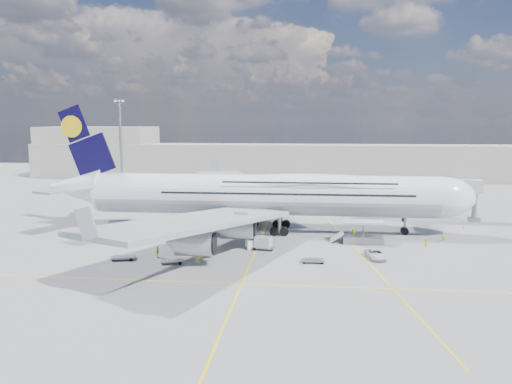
# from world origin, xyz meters

# --- Properties ---
(ground) EXTENTS (300.00, 300.00, 0.00)m
(ground) POSITION_xyz_m (0.00, 0.00, 0.00)
(ground) COLOR gray
(ground) RESTS_ON ground
(taxi_line_main) EXTENTS (0.25, 220.00, 0.01)m
(taxi_line_main) POSITION_xyz_m (0.00, 0.00, 0.01)
(taxi_line_main) COLOR yellow
(taxi_line_main) RESTS_ON ground
(taxi_line_cross) EXTENTS (120.00, 0.25, 0.01)m
(taxi_line_cross) POSITION_xyz_m (0.00, -20.00, 0.01)
(taxi_line_cross) COLOR yellow
(taxi_line_cross) RESTS_ON ground
(taxi_line_diag) EXTENTS (14.16, 99.06, 0.01)m
(taxi_line_diag) POSITION_xyz_m (14.00, 10.00, 0.01)
(taxi_line_diag) COLOR yellow
(taxi_line_diag) RESTS_ON ground
(airliner) EXTENTS (77.26, 79.15, 23.71)m
(airliner) POSITION_xyz_m (0.26, 10.00, 6.87)
(airliner) COLOR white
(airliner) RESTS_ON ground
(jet_bridge) EXTENTS (18.80, 12.10, 8.50)m
(jet_bridge) POSITION_xyz_m (29.81, 20.94, 6.85)
(jet_bridge) COLOR #B7B7BC
(jet_bridge) RESTS_ON ground
(cargo_loader) EXTENTS (8.53, 3.20, 3.67)m
(cargo_loader) POSITION_xyz_m (16.82, 2.89, 1.25)
(cargo_loader) COLOR silver
(cargo_loader) RESTS_ON ground
(light_mast) EXTENTS (3.00, 0.70, 25.50)m
(light_mast) POSITION_xyz_m (-40.00, 45.00, 13.21)
(light_mast) COLOR gray
(light_mast) RESTS_ON ground
(terminal) EXTENTS (180.00, 16.00, 12.00)m
(terminal) POSITION_xyz_m (0.00, 95.00, 6.00)
(terminal) COLOR #B2AD9E
(terminal) RESTS_ON ground
(hangar) EXTENTS (40.00, 22.00, 18.00)m
(hangar) POSITION_xyz_m (-70.00, 100.00, 9.00)
(hangar) COLOR #B2AD9E
(hangar) RESTS_ON ground
(tree_line) EXTENTS (160.00, 6.00, 8.00)m
(tree_line) POSITION_xyz_m (40.00, 140.00, 4.00)
(tree_line) COLOR #193814
(tree_line) RESTS_ON ground
(dolly_row_a) EXTENTS (2.77, 1.75, 1.65)m
(dolly_row_a) POSITION_xyz_m (-24.43, -0.68, 0.89)
(dolly_row_a) COLOR gray
(dolly_row_a) RESTS_ON ground
(dolly_row_b) EXTENTS (3.67, 2.51, 0.49)m
(dolly_row_b) POSITION_xyz_m (-18.43, -11.11, 0.38)
(dolly_row_b) COLOR gray
(dolly_row_b) RESTS_ON ground
(dolly_row_c) EXTENTS (3.43, 2.43, 0.45)m
(dolly_row_c) POSITION_xyz_m (-10.89, -12.15, 0.35)
(dolly_row_c) COLOR gray
(dolly_row_c) RESTS_ON ground
(dolly_back) EXTENTS (3.11, 2.45, 1.74)m
(dolly_back) POSITION_xyz_m (-23.61, -1.16, 0.94)
(dolly_back) COLOR gray
(dolly_back) RESTS_ON ground
(dolly_nose_far) EXTENTS (3.15, 1.71, 0.46)m
(dolly_nose_far) POSITION_xyz_m (8.75, -9.72, 0.36)
(dolly_nose_far) COLOR gray
(dolly_nose_far) RESTS_ON ground
(dolly_nose_near) EXTENTS (3.64, 2.49, 2.10)m
(dolly_nose_near) POSITION_xyz_m (1.11, -3.26, 1.13)
(dolly_nose_near) COLOR gray
(dolly_nose_near) RESTS_ON ground
(baggage_tug) EXTENTS (3.42, 2.53, 1.94)m
(baggage_tug) POSITION_xyz_m (-0.07, -2.62, 0.86)
(baggage_tug) COLOR white
(baggage_tug) RESTS_ON ground
(catering_truck_inner) EXTENTS (6.57, 3.76, 3.68)m
(catering_truck_inner) POSITION_xyz_m (-10.59, 21.96, 1.74)
(catering_truck_inner) COLOR gray
(catering_truck_inner) RESTS_ON ground
(catering_truck_outer) EXTENTS (7.42, 3.14, 4.36)m
(catering_truck_outer) POSITION_xyz_m (-18.11, 49.72, 2.02)
(catering_truck_outer) COLOR gray
(catering_truck_outer) RESTS_ON ground
(service_van) EXTENTS (2.88, 5.10, 1.34)m
(service_van) POSITION_xyz_m (17.82, -6.59, 0.67)
(service_van) COLOR silver
(service_van) RESTS_ON ground
(crew_nose) EXTENTS (0.63, 0.48, 1.56)m
(crew_nose) POSITION_xyz_m (30.56, 5.55, 0.78)
(crew_nose) COLOR #CEFF1A
(crew_nose) RESTS_ON ground
(crew_loader) EXTENTS (0.96, 0.93, 1.56)m
(crew_loader) POSITION_xyz_m (26.60, 0.58, 0.78)
(crew_loader) COLOR #E4F219
(crew_loader) RESTS_ON ground
(crew_wing) EXTENTS (0.43, 1.02, 1.74)m
(crew_wing) POSITION_xyz_m (-13.84, -9.50, 0.87)
(crew_wing) COLOR #98DD17
(crew_wing) RESTS_ON ground
(crew_van) EXTENTS (0.88, 1.04, 1.81)m
(crew_van) POSITION_xyz_m (15.71, 6.19, 0.90)
(crew_van) COLOR #A8EF19
(crew_van) RESTS_ON ground
(crew_tug) EXTENTS (1.24, 0.73, 1.89)m
(crew_tug) POSITION_xyz_m (-7.19, -11.91, 0.94)
(crew_tug) COLOR #E4FA1A
(crew_tug) RESTS_ON ground
(cone_nose) EXTENTS (0.48, 0.48, 0.61)m
(cone_nose) POSITION_xyz_m (36.87, 16.35, 0.29)
(cone_nose) COLOR orange
(cone_nose) RESTS_ON ground
(cone_wing_left_inner) EXTENTS (0.39, 0.39, 0.50)m
(cone_wing_left_inner) POSITION_xyz_m (-14.70, 22.95, 0.24)
(cone_wing_left_inner) COLOR orange
(cone_wing_left_inner) RESTS_ON ground
(cone_wing_left_outer) EXTENTS (0.47, 0.47, 0.60)m
(cone_wing_left_outer) POSITION_xyz_m (-18.32, 42.97, 0.29)
(cone_wing_left_outer) COLOR orange
(cone_wing_left_outer) RESTS_ON ground
(cone_wing_right_inner) EXTENTS (0.50, 0.50, 0.64)m
(cone_wing_right_inner) POSITION_xyz_m (-0.77, 2.92, 0.31)
(cone_wing_right_inner) COLOR orange
(cone_wing_right_inner) RESTS_ON ground
(cone_wing_right_outer) EXTENTS (0.42, 0.42, 0.53)m
(cone_wing_right_outer) POSITION_xyz_m (-7.93, -9.05, 0.26)
(cone_wing_right_outer) COLOR orange
(cone_wing_right_outer) RESTS_ON ground
(cone_tail) EXTENTS (0.51, 0.51, 0.64)m
(cone_tail) POSITION_xyz_m (-42.44, 11.65, 0.31)
(cone_tail) COLOR orange
(cone_tail) RESTS_ON ground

